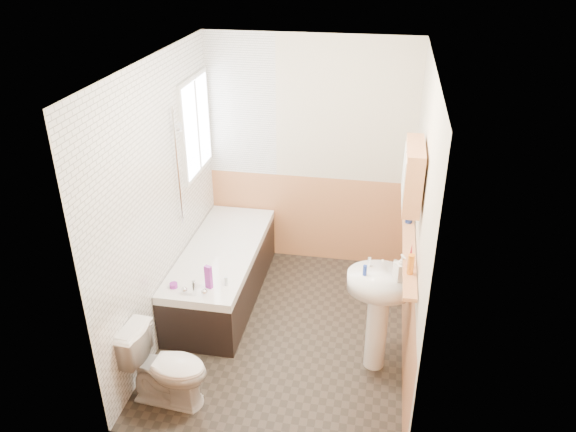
# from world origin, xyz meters

# --- Properties ---
(floor) EXTENTS (2.80, 2.80, 0.00)m
(floor) POSITION_xyz_m (0.00, 0.00, 0.00)
(floor) COLOR black
(floor) RESTS_ON ground
(ceiling) EXTENTS (2.80, 2.80, 0.00)m
(ceiling) POSITION_xyz_m (0.00, 0.00, 2.50)
(ceiling) COLOR white
(ceiling) RESTS_ON ground
(wall_back) EXTENTS (2.20, 0.02, 2.50)m
(wall_back) POSITION_xyz_m (0.00, 1.41, 1.25)
(wall_back) COLOR beige
(wall_back) RESTS_ON ground
(wall_front) EXTENTS (2.20, 0.02, 2.50)m
(wall_front) POSITION_xyz_m (0.00, -1.41, 1.25)
(wall_front) COLOR beige
(wall_front) RESTS_ON ground
(wall_left) EXTENTS (0.02, 2.80, 2.50)m
(wall_left) POSITION_xyz_m (-1.11, 0.00, 1.25)
(wall_left) COLOR beige
(wall_left) RESTS_ON ground
(wall_right) EXTENTS (0.02, 2.80, 2.50)m
(wall_right) POSITION_xyz_m (1.11, 0.00, 1.25)
(wall_right) COLOR beige
(wall_right) RESTS_ON ground
(wainscot_right) EXTENTS (0.01, 2.80, 1.00)m
(wainscot_right) POSITION_xyz_m (1.09, 0.00, 0.50)
(wainscot_right) COLOR tan
(wainscot_right) RESTS_ON wall_right
(wainscot_front) EXTENTS (2.20, 0.01, 1.00)m
(wainscot_front) POSITION_xyz_m (0.00, -1.39, 0.50)
(wainscot_front) COLOR tan
(wainscot_front) RESTS_ON wall_front
(wainscot_back) EXTENTS (2.20, 0.01, 1.00)m
(wainscot_back) POSITION_xyz_m (0.00, 1.39, 0.50)
(wainscot_back) COLOR tan
(wainscot_back) RESTS_ON wall_back
(tile_cladding_left) EXTENTS (0.01, 2.80, 2.50)m
(tile_cladding_left) POSITION_xyz_m (-1.09, 0.00, 1.25)
(tile_cladding_left) COLOR white
(tile_cladding_left) RESTS_ON wall_left
(tile_return_back) EXTENTS (0.75, 0.01, 1.50)m
(tile_return_back) POSITION_xyz_m (-0.73, 1.39, 1.75)
(tile_return_back) COLOR white
(tile_return_back) RESTS_ON wall_back
(window) EXTENTS (0.03, 0.79, 0.99)m
(window) POSITION_xyz_m (-1.06, 0.95, 1.65)
(window) COLOR white
(window) RESTS_ON wall_left
(bathtub) EXTENTS (0.70, 1.82, 0.71)m
(bathtub) POSITION_xyz_m (-0.73, 0.46, 0.30)
(bathtub) COLOR black
(bathtub) RESTS_ON floor
(shower_riser) EXTENTS (0.10, 0.08, 1.13)m
(shower_riser) POSITION_xyz_m (-1.04, 0.32, 1.57)
(shower_riser) COLOR silver
(shower_riser) RESTS_ON wall_left
(toilet) EXTENTS (0.70, 0.43, 0.66)m
(toilet) POSITION_xyz_m (-0.76, -1.00, 0.33)
(toilet) COLOR white
(toilet) RESTS_ON floor
(sink) EXTENTS (0.54, 0.44, 1.05)m
(sink) POSITION_xyz_m (0.84, -0.30, 0.66)
(sink) COLOR white
(sink) RESTS_ON floor
(pine_shelf) EXTENTS (0.10, 1.35, 0.03)m
(pine_shelf) POSITION_xyz_m (1.04, -0.20, 1.11)
(pine_shelf) COLOR tan
(pine_shelf) RESTS_ON wall_right
(medicine_cabinet) EXTENTS (0.14, 0.55, 0.49)m
(medicine_cabinet) POSITION_xyz_m (1.01, -0.07, 1.71)
(medicine_cabinet) COLOR tan
(medicine_cabinet) RESTS_ON wall_right
(foam_can) EXTENTS (0.06, 0.06, 0.16)m
(foam_can) POSITION_xyz_m (1.04, -0.55, 1.20)
(foam_can) COLOR orange
(foam_can) RESTS_ON pine_shelf
(green_bottle) EXTENTS (0.04, 0.04, 0.20)m
(green_bottle) POSITION_xyz_m (1.04, -0.46, 1.23)
(green_bottle) COLOR maroon
(green_bottle) RESTS_ON pine_shelf
(black_jar) EXTENTS (0.08, 0.08, 0.04)m
(black_jar) POSITION_xyz_m (1.04, 0.27, 1.14)
(black_jar) COLOR navy
(black_jar) RESTS_ON pine_shelf
(soap_bottle) EXTENTS (0.18, 0.24, 0.10)m
(soap_bottle) POSITION_xyz_m (0.99, -0.34, 0.98)
(soap_bottle) COLOR silver
(soap_bottle) RESTS_ON sink
(clear_bottle) EXTENTS (0.04, 0.04, 0.09)m
(clear_bottle) POSITION_xyz_m (0.71, -0.33, 0.97)
(clear_bottle) COLOR #19339E
(clear_bottle) RESTS_ON sink
(blue_gel) EXTENTS (0.07, 0.06, 0.22)m
(blue_gel) POSITION_xyz_m (-0.64, -0.22, 0.68)
(blue_gel) COLOR purple
(blue_gel) RESTS_ON bathtub
(cream_jar) EXTENTS (0.08, 0.08, 0.04)m
(cream_jar) POSITION_xyz_m (-0.95, -0.27, 0.59)
(cream_jar) COLOR purple
(cream_jar) RESTS_ON bathtub
(orange_bottle) EXTENTS (0.04, 0.04, 0.08)m
(orange_bottle) POSITION_xyz_m (-0.50, -0.16, 0.61)
(orange_bottle) COLOR silver
(orange_bottle) RESTS_ON bathtub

